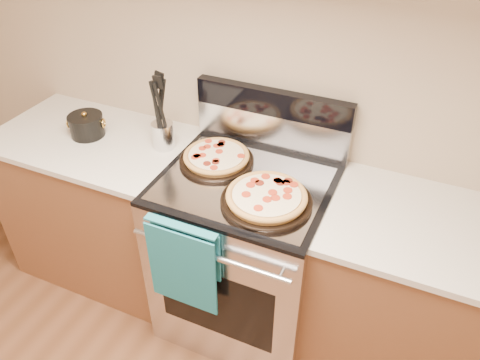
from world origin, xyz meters
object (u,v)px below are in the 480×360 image
at_px(range_body, 245,255).
at_px(pepperoni_pizza_back, 216,158).
at_px(pepperoni_pizza_front, 267,198).
at_px(saucepan, 87,126).
at_px(utensil_crock, 163,135).

bearing_deg(range_body, pepperoni_pizza_back, 158.75).
xyz_separation_m(pepperoni_pizza_front, saucepan, (-1.04, 0.16, 0.01)).
bearing_deg(utensil_crock, range_body, -12.02).
relative_size(pepperoni_pizza_front, utensil_crock, 2.83).
bearing_deg(saucepan, utensil_crock, 8.41).
height_order(utensil_crock, saucepan, utensil_crock).
relative_size(pepperoni_pizza_back, pepperoni_pizza_front, 0.91).
height_order(range_body, utensil_crock, utensil_crock).
relative_size(range_body, saucepan, 5.31).
bearing_deg(pepperoni_pizza_front, saucepan, 171.35).
distance_m(pepperoni_pizza_back, saucepan, 0.72).
height_order(range_body, saucepan, saucepan).
xyz_separation_m(range_body, saucepan, (-0.90, 0.04, 0.51)).
bearing_deg(saucepan, pepperoni_pizza_front, -8.65).
relative_size(pepperoni_pizza_back, saucepan, 2.02).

